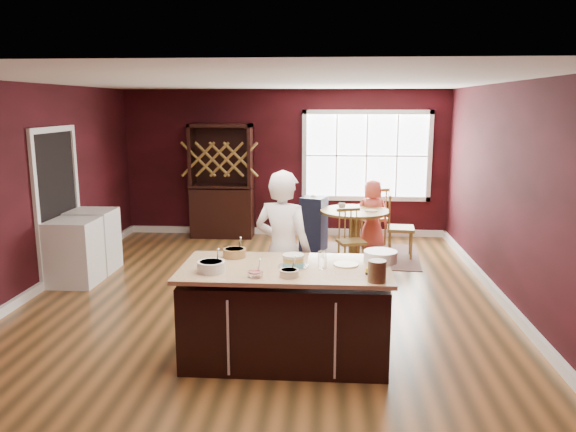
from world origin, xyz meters
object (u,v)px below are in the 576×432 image
object	(u,v)px
kitchen_island	(286,315)
baker	(283,252)
high_chair	(314,223)
chair_east	(401,225)
dryer	(93,241)
hutch	(222,181)
toddler	(309,202)
layer_cake	(293,261)
washer	(74,252)
seated_woman	(372,215)
chair_south	(351,239)
dining_table	(355,223)
chair_north	(374,215)

from	to	relation	value
kitchen_island	baker	distance (m)	0.83
high_chair	kitchen_island	bearing A→B (deg)	-74.20
chair_east	dryer	bearing A→B (deg)	108.15
baker	hutch	xyz separation A→B (m)	(-1.47, 4.31, 0.16)
toddler	hutch	bearing A→B (deg)	153.70
layer_cake	kitchen_island	bearing A→B (deg)	-175.82
kitchen_island	layer_cake	size ratio (longest dim) A/B	6.93
toddler	washer	xyz separation A→B (m)	(-3.13, -2.13, -0.36)
seated_woman	hutch	world-z (taller)	hutch
chair_south	seated_woman	size ratio (longest dim) A/B	0.76
seated_woman	high_chair	size ratio (longest dim) A/B	1.25
layer_cake	washer	distance (m)	3.78
layer_cake	toddler	distance (m)	4.20
baker	layer_cake	bearing A→B (deg)	121.93
dining_table	chair_east	world-z (taller)	chair_east
chair_east	high_chair	size ratio (longest dim) A/B	1.10
dining_table	toddler	world-z (taller)	toddler
chair_east	chair_south	xyz separation A→B (m)	(-0.82, -0.69, -0.07)
dining_table	chair_south	world-z (taller)	chair_south
kitchen_island	dryer	world-z (taller)	kitchen_island
dining_table	layer_cake	distance (m)	3.94
baker	washer	bearing A→B (deg)	-5.22
washer	dryer	size ratio (longest dim) A/B	0.98
dining_table	hutch	distance (m)	2.71
washer	chair_south	bearing A→B (deg)	15.15
baker	hutch	bearing A→B (deg)	-51.58
chair_south	chair_north	bearing A→B (deg)	56.40
hutch	high_chair	bearing A→B (deg)	-27.44
chair_north	seated_woman	bearing A→B (deg)	68.32
baker	seated_woman	size ratio (longest dim) A/B	1.48
layer_cake	dining_table	bearing A→B (deg)	78.75
chair_north	seated_woman	xyz separation A→B (m)	(-0.06, -0.34, 0.08)
chair_north	high_chair	world-z (taller)	chair_north
hutch	dryer	bearing A→B (deg)	-123.01
layer_cake	toddler	xyz separation A→B (m)	(0.01, 4.19, -0.17)
dining_table	chair_north	world-z (taller)	chair_north
seated_woman	hutch	distance (m)	2.83
chair_south	dining_table	bearing A→B (deg)	66.35
seated_woman	dryer	xyz separation A→B (m)	(-4.19, -1.59, -0.14)
seated_woman	high_chair	bearing A→B (deg)	-2.45
chair_north	dryer	distance (m)	4.67
chair_east	hutch	world-z (taller)	hutch
baker	dryer	xyz separation A→B (m)	(-2.97, 2.01, -0.42)
layer_cake	washer	size ratio (longest dim) A/B	0.32
kitchen_island	high_chair	bearing A→B (deg)	87.73
layer_cake	high_chair	bearing A→B (deg)	88.75
dining_table	chair_south	xyz separation A→B (m)	(-0.09, -0.75, -0.08)
toddler	washer	size ratio (longest dim) A/B	0.29
chair_south	hutch	distance (m)	3.05
chair_south	chair_east	bearing A→B (deg)	23.09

